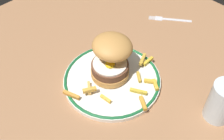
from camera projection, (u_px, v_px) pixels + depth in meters
ground_plane at (117, 95)px, 75.73cm from camera, size 112.61×109.51×4.00cm
dinner_plate at (112, 79)px, 75.71cm from camera, size 26.31×26.31×1.60cm
burger at (111, 57)px, 72.60cm from camera, size 15.14×15.18×11.28cm
fries_pile at (122, 76)px, 74.66cm from camera, size 23.89×26.01×1.92cm
water_glass at (221, 104)px, 65.69cm from camera, size 6.67×6.67×10.79cm
fork at (169, 19)px, 94.61cm from camera, size 12.36×9.72×0.36cm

